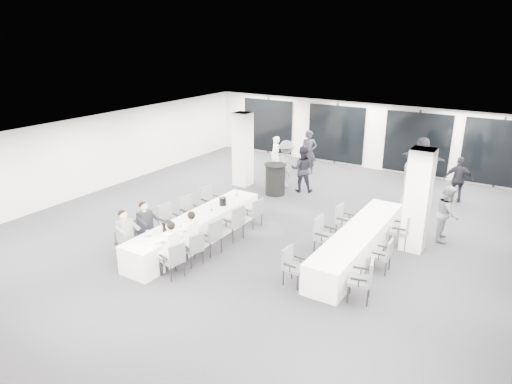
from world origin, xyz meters
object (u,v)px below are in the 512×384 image
standing_guest_d (459,177)px  standing_guest_c (286,161)px  chair_main_left_mid (168,219)px  chair_side_left_far (343,219)px  chair_main_left_second (144,232)px  standing_guest_g (275,153)px  chair_main_right_mid (212,235)px  banquet_table_main (197,229)px  chair_main_right_second (194,247)px  chair_main_right_fourth (235,221)px  chair_main_left_near (124,244)px  standing_guest_e (410,183)px  chair_side_right_mid (384,254)px  ice_bucket_near (167,227)px  standing_guest_b (302,166)px  chair_main_right_near (174,258)px  chair_side_right_far (403,229)px  chair_main_left_far (209,200)px  chair_main_right_far (255,211)px  cocktail_table (275,179)px  chair_side_left_mid (323,234)px  standing_guest_f (422,157)px  ice_bucket_far (223,201)px  standing_guest_h (448,210)px  chair_main_left_fourth (189,210)px  banquet_table_side (358,243)px

standing_guest_d → standing_guest_c: bearing=6.2°
chair_main_left_mid → chair_side_left_far: bearing=130.7°
chair_main_left_second → standing_guest_g: bearing=-167.3°
chair_main_right_mid → chair_side_left_far: bearing=-31.9°
banquet_table_main → chair_main_right_second: bearing=-54.0°
chair_main_right_fourth → chair_side_left_far: chair_main_right_fourth is taller
chair_main_left_near → standing_guest_e: standing_guest_e is taller
chair_main_left_second → chair_side_right_mid: size_ratio=1.08×
banquet_table_main → ice_bucket_near: ice_bucket_near is taller
standing_guest_b → chair_side_left_far: bearing=109.7°
chair_main_right_near → chair_main_right_fourth: (0.01, 2.52, 0.05)m
chair_side_right_far → chair_main_left_second: bearing=115.5°
chair_main_left_mid → chair_main_right_mid: chair_main_left_mid is taller
standing_guest_c → chair_main_right_mid: bearing=154.4°
chair_main_left_far → chair_side_right_mid: chair_main_left_far is taller
chair_main_right_far → ice_bucket_near: 3.06m
standing_guest_d → chair_side_left_far: bearing=54.8°
chair_main_left_second → standing_guest_e: size_ratio=0.49×
cocktail_table → ice_bucket_near: (0.13, -5.82, 0.32)m
chair_main_left_mid → chair_side_right_far: 6.51m
chair_main_left_mid → standing_guest_d: standing_guest_d is taller
chair_side_right_far → chair_main_left_far: bearing=91.5°
cocktail_table → chair_main_right_second: 5.84m
banquet_table_main → chair_side_right_mid: bearing=11.9°
chair_side_left_mid → standing_guest_g: bearing=-138.6°
chair_main_right_mid → standing_guest_c: standing_guest_c is taller
chair_main_left_near → chair_main_right_fourth: (1.66, 2.57, 0.08)m
standing_guest_f → ice_bucket_far: (-3.91, -7.72, -0.17)m
chair_side_left_far → cocktail_table: bearing=-117.9°
ice_bucket_near → ice_bucket_far: size_ratio=1.16×
chair_main_left_far → standing_guest_c: bearing=-179.5°
banquet_table_main → chair_main_right_near: chair_main_right_near is taller
chair_main_right_near → standing_guest_b: 7.34m
chair_main_left_second → standing_guest_g: 8.10m
chair_main_right_far → chair_side_left_far: chair_side_left_far is taller
standing_guest_b → chair_main_right_far: bearing=70.4°
chair_main_left_near → chair_side_right_far: (5.81, 4.57, 0.07)m
standing_guest_c → standing_guest_g: bearing=8.2°
chair_side_right_far → standing_guest_g: standing_guest_g is taller
chair_main_left_near → chair_main_right_second: size_ratio=0.98×
banquet_table_main → chair_side_right_far: size_ratio=5.05×
chair_main_left_far → standing_guest_h: bearing=116.9°
chair_main_right_far → chair_side_right_mid: chair_main_right_far is taller
chair_main_left_second → standing_guest_g: size_ratio=0.53×
chair_main_left_fourth → standing_guest_g: bearing=-164.2°
banquet_table_side → chair_main_right_fourth: chair_main_right_fourth is taller
chair_main_left_far → standing_guest_b: standing_guest_b is taller
chair_main_right_near → standing_guest_e: 8.23m
banquet_table_side → chair_main_right_mid: 3.83m
chair_main_left_near → standing_guest_f: 11.79m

